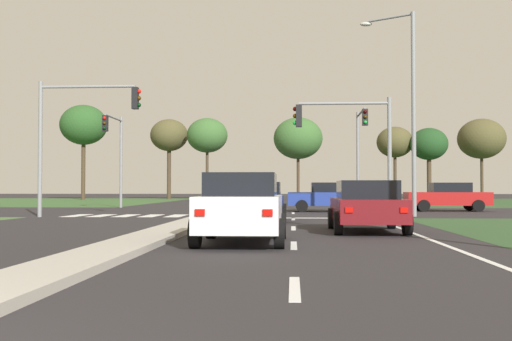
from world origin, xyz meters
TOP-DOWN VIEW (x-y plane):
  - ground_plane at (0.00, 30.00)m, footprint 200.00×200.00m
  - median_island_near at (0.00, 11.00)m, footprint 1.20×22.00m
  - median_island_far at (0.00, 55.00)m, footprint 1.20×36.00m
  - lane_dash_near at (3.50, 4.19)m, footprint 0.14×2.00m
  - lane_dash_second at (3.50, 10.19)m, footprint 0.14×2.00m
  - lane_dash_third at (3.50, 16.19)m, footprint 0.14×2.00m
  - lane_dash_fourth at (3.50, 22.19)m, footprint 0.14×2.00m
  - lane_dash_fifth at (3.50, 28.19)m, footprint 0.14×2.00m
  - edge_line_right at (6.85, 12.00)m, footprint 0.14×24.00m
  - stop_bar_near at (3.80, 23.00)m, footprint 6.40×0.50m
  - crosswalk_bar_near at (-6.40, 24.80)m, footprint 0.70×2.80m
  - crosswalk_bar_second at (-5.25, 24.80)m, footprint 0.70×2.80m
  - crosswalk_bar_third at (-4.10, 24.80)m, footprint 0.70×2.80m
  - crosswalk_bar_fourth at (-2.95, 24.80)m, footprint 0.70×2.80m
  - crosswalk_bar_fifth at (-1.80, 24.80)m, footprint 0.70×2.80m
  - crosswalk_bar_sixth at (-0.65, 24.80)m, footprint 0.70×2.80m
  - crosswalk_bar_seventh at (0.50, 24.80)m, footprint 0.70×2.80m
  - crosswalk_bar_eighth at (1.65, 24.80)m, footprint 0.70×2.80m
  - car_white_near at (2.31, 10.72)m, footprint 2.00×4.17m
  - car_maroon_second at (5.63, 14.75)m, footprint 2.07×4.39m
  - car_red_third at (11.97, 31.53)m, footprint 4.52×1.97m
  - car_blue_fourth at (5.31, 30.59)m, footprint 4.14×1.95m
  - car_navy_fifth at (2.24, 20.51)m, footprint 1.95×4.61m
  - traffic_signal_near_right at (6.04, 23.40)m, footprint 4.20×0.32m
  - traffic_signal_near_left at (-6.01, 23.40)m, footprint 4.57×0.32m
  - traffic_signal_far_left at (-7.60, 35.27)m, footprint 0.32×3.88m
  - traffic_signal_far_right at (7.60, 35.08)m, footprint 0.32×4.44m
  - street_lamp_second at (8.68, 24.90)m, footprint 2.32×1.51m
  - pedestrian_at_median at (-0.01, 38.63)m, footprint 0.34×0.34m
  - treeline_near at (-19.12, 63.63)m, footprint 5.08×5.08m
  - treeline_second at (-10.66, 68.17)m, footprint 4.30×4.30m
  - treeline_third at (-5.92, 65.66)m, footprint 4.49×4.49m
  - treeline_fourth at (4.09, 66.79)m, footprint 5.44×5.44m
  - treeline_fifth at (14.32, 64.23)m, footprint 3.85×3.85m
  - treeline_sixth at (17.58, 62.80)m, footprint 3.91×3.91m
  - treeline_seventh at (23.96, 66.32)m, footprint 5.12×5.12m

SIDE VIEW (x-z plane):
  - ground_plane at x=0.00m, z-range 0.00..0.00m
  - lane_dash_near at x=3.50m, z-range 0.00..0.01m
  - lane_dash_second at x=3.50m, z-range 0.00..0.01m
  - lane_dash_third at x=3.50m, z-range 0.00..0.01m
  - lane_dash_fourth at x=3.50m, z-range 0.00..0.01m
  - lane_dash_fifth at x=3.50m, z-range 0.00..0.01m
  - edge_line_right at x=6.85m, z-range 0.00..0.01m
  - stop_bar_near at x=3.80m, z-range 0.00..0.01m
  - crosswalk_bar_near at x=-6.40m, z-range 0.00..0.01m
  - crosswalk_bar_second at x=-5.25m, z-range 0.00..0.01m
  - crosswalk_bar_third at x=-4.10m, z-range 0.00..0.01m
  - crosswalk_bar_fourth at x=-2.95m, z-range 0.00..0.01m
  - crosswalk_bar_fifth at x=-1.80m, z-range 0.00..0.01m
  - crosswalk_bar_sixth at x=-0.65m, z-range 0.00..0.01m
  - crosswalk_bar_seventh at x=0.50m, z-range 0.00..0.01m
  - crosswalk_bar_eighth at x=1.65m, z-range 0.00..0.01m
  - median_island_near at x=0.00m, z-range 0.00..0.14m
  - median_island_far at x=0.00m, z-range 0.00..0.14m
  - car_maroon_second at x=5.63m, z-range 0.02..1.51m
  - car_navy_fifth at x=2.24m, z-range 0.02..1.51m
  - car_blue_fourth at x=5.31m, z-range 0.01..1.57m
  - car_red_third at x=11.97m, z-range 0.02..1.58m
  - car_white_near at x=2.31m, z-range 0.01..1.63m
  - pedestrian_at_median at x=-0.01m, z-range 0.34..2.16m
  - traffic_signal_near_right at x=6.04m, z-range 0.97..6.11m
  - traffic_signal_far_left at x=-7.60m, z-range 1.04..6.91m
  - traffic_signal_near_left at x=-6.01m, z-range 1.10..7.07m
  - traffic_signal_far_right at x=7.60m, z-range 1.11..7.18m
  - street_lamp_second at x=8.68m, z-range 0.57..9.75m
  - treeline_sixth at x=17.58m, z-range 2.01..9.50m
  - treeline_fifth at x=14.32m, z-range 2.21..9.97m
  - treeline_seventh at x=23.96m, z-range 2.20..10.98m
  - treeline_fourth at x=4.09m, z-range 2.22..11.31m
  - treeline_third at x=-5.92m, z-range 2.55..11.52m
  - treeline_second at x=-10.66m, z-range 2.66..11.80m
  - treeline_near at x=-19.12m, z-range 2.92..13.17m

